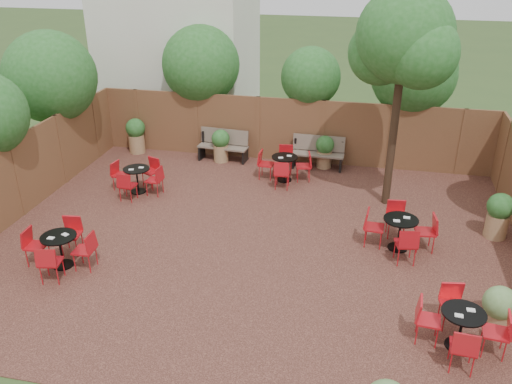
# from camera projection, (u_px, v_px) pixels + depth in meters

# --- Properties ---
(ground) EXTENTS (80.00, 80.00, 0.00)m
(ground) POSITION_uv_depth(u_px,v_px,m) (255.00, 240.00, 12.24)
(ground) COLOR #354F23
(ground) RESTS_ON ground
(courtyard_paving) EXTENTS (12.00, 10.00, 0.02)m
(courtyard_paving) POSITION_uv_depth(u_px,v_px,m) (255.00, 240.00, 12.24)
(courtyard_paving) COLOR #321914
(courtyard_paving) RESTS_ON ground
(fence_back) EXTENTS (12.00, 0.08, 2.00)m
(fence_back) POSITION_uv_depth(u_px,v_px,m) (290.00, 130.00, 16.22)
(fence_back) COLOR brown
(fence_back) RESTS_ON ground
(fence_left) EXTENTS (0.08, 10.00, 2.00)m
(fence_left) POSITION_uv_depth(u_px,v_px,m) (17.00, 179.00, 12.96)
(fence_left) COLOR brown
(fence_left) RESTS_ON ground
(neighbour_building) EXTENTS (5.00, 4.00, 8.00)m
(neighbour_building) POSITION_uv_depth(u_px,v_px,m) (178.00, 12.00, 18.42)
(neighbour_building) COLOR silver
(neighbour_building) RESTS_ON ground
(overhang_foliage) EXTENTS (15.63, 10.56, 2.60)m
(overhang_foliage) POSITION_uv_depth(u_px,v_px,m) (221.00, 87.00, 14.24)
(overhang_foliage) COLOR #20591D
(overhang_foliage) RESTS_ON ground
(courtyard_tree) EXTENTS (2.51, 2.41, 5.43)m
(courtyard_tree) POSITION_uv_depth(u_px,v_px,m) (404.00, 43.00, 12.18)
(courtyard_tree) COLOR black
(courtyard_tree) RESTS_ON courtyard_paving
(park_bench_left) EXTENTS (1.59, 0.63, 0.96)m
(park_bench_left) POSITION_uv_depth(u_px,v_px,m) (224.00, 145.00, 16.49)
(park_bench_left) COLOR brown
(park_bench_left) RESTS_ON courtyard_paving
(park_bench_right) EXTENTS (1.57, 0.53, 0.97)m
(park_bench_right) POSITION_uv_depth(u_px,v_px,m) (318.00, 152.00, 15.92)
(park_bench_right) COLOR brown
(park_bench_right) RESTS_ON courtyard_paving
(bistro_tables) EXTENTS (9.40, 7.68, 0.87)m
(bistro_tables) POSITION_uv_depth(u_px,v_px,m) (262.00, 220.00, 12.19)
(bistro_tables) COLOR black
(bistro_tables) RESTS_ON courtyard_paving
(planters) EXTENTS (10.99, 3.93, 1.13)m
(planters) POSITION_uv_depth(u_px,v_px,m) (275.00, 157.00, 15.29)
(planters) COLOR #95714A
(planters) RESTS_ON courtyard_paving
(low_shrubs) EXTENTS (2.67, 3.46, 0.73)m
(low_shrubs) POSITION_uv_depth(u_px,v_px,m) (471.00, 378.00, 7.93)
(low_shrubs) COLOR #95714A
(low_shrubs) RESTS_ON courtyard_paving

